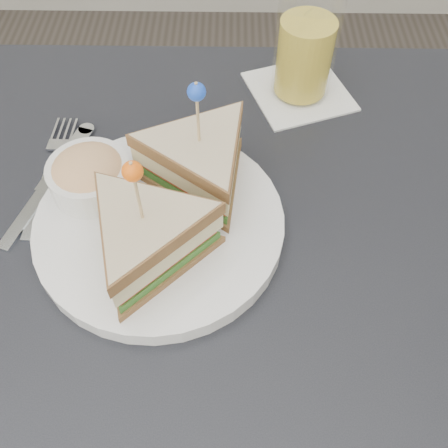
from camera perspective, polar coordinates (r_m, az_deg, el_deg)
ground_plane at (r=1.27m, az=-0.49°, el=-22.10°), size 3.50×3.50×0.00m
table at (r=0.64m, az=-0.92°, el=-7.40°), size 0.80×0.80×0.75m
plate_meal at (r=0.56m, az=-7.01°, el=2.56°), size 0.35×0.35×0.17m
cutlery_fork at (r=0.69m, az=-19.12°, el=6.02°), size 0.03×0.21×0.01m
cutlery_knife at (r=0.67m, az=-19.65°, el=4.01°), size 0.08×0.21×0.01m
drink_set at (r=0.73m, az=9.30°, el=19.30°), size 0.17×0.17×0.17m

